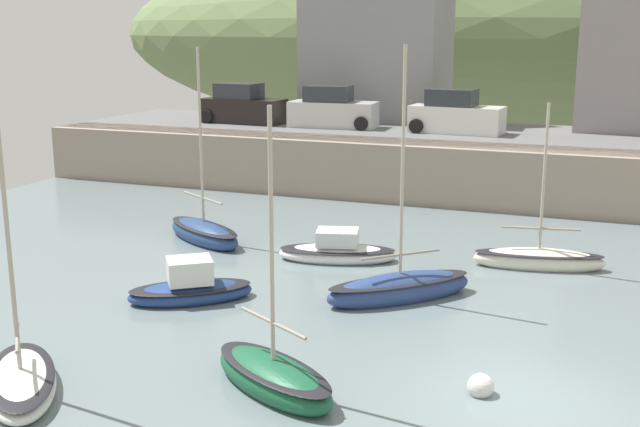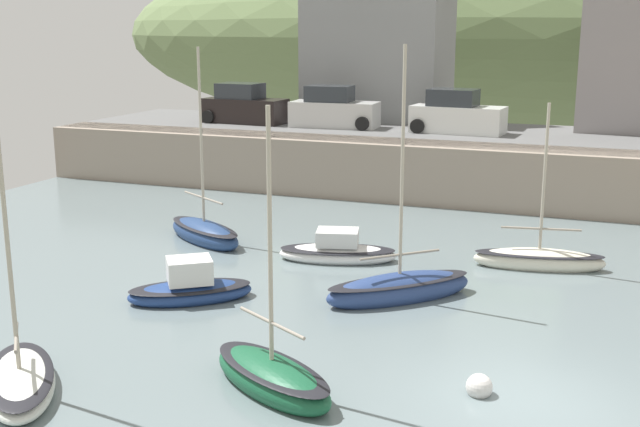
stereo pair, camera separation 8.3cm
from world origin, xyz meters
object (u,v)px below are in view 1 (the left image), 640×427
object	(u,v)px
parked_car_by_wall	(332,110)
parked_car_end_of_row	(456,115)
sailboat_nearest_shore	(337,252)
parked_car_near_slipway	(243,107)
sailboat_blue_trim	(400,288)
rowboat_small_beached	(190,289)
fishing_boat_green	(204,232)
mooring_buoy	(481,387)
dinghy_open_wooden	(21,379)
motorboat_with_cabin	(539,259)
sailboat_white_hull	(273,376)
waterfront_building_left	(378,21)

from	to	relation	value
parked_car_by_wall	parked_car_end_of_row	bearing A→B (deg)	-3.14
sailboat_nearest_shore	parked_car_near_slipway	distance (m)	16.57
sailboat_blue_trim	sailboat_nearest_shore	distance (m)	3.94
rowboat_small_beached	fishing_boat_green	bearing A→B (deg)	79.13
mooring_buoy	sailboat_nearest_shore	bearing A→B (deg)	126.77
dinghy_open_wooden	parked_car_near_slipway	bearing A→B (deg)	155.03
rowboat_small_beached	sailboat_blue_trim	xyz separation A→B (m)	(5.15, 2.03, 0.01)
dinghy_open_wooden	motorboat_with_cabin	size ratio (longest dim) A/B	1.29
parked_car_end_of_row	sailboat_white_hull	bearing A→B (deg)	-83.46
parked_car_near_slipway	mooring_buoy	xyz separation A→B (m)	(15.39, -20.79, -3.05)
mooring_buoy	parked_car_by_wall	bearing A→B (deg)	117.20
parked_car_end_of_row	dinghy_open_wooden	bearing A→B (deg)	-94.71
fishing_boat_green	sailboat_nearest_shore	distance (m)	4.97
sailboat_white_hull	parked_car_end_of_row	bearing A→B (deg)	122.50
parked_car_by_wall	mooring_buoy	bearing A→B (deg)	-65.94
sailboat_blue_trim	parked_car_end_of_row	world-z (taller)	sailboat_blue_trim
rowboat_small_beached	parked_car_near_slipway	size ratio (longest dim) A/B	0.82
fishing_boat_green	mooring_buoy	bearing A→B (deg)	-6.25
waterfront_building_left	sailboat_blue_trim	xyz separation A→B (m)	(6.89, -20.44, -7.00)
sailboat_blue_trim	parked_car_by_wall	size ratio (longest dim) A/B	1.63
mooring_buoy	dinghy_open_wooden	bearing A→B (deg)	-160.05
waterfront_building_left	sailboat_white_hull	size ratio (longest dim) A/B	1.66
motorboat_with_cabin	dinghy_open_wooden	bearing A→B (deg)	-136.48
sailboat_blue_trim	parked_car_by_wall	bearing A→B (deg)	71.79
motorboat_with_cabin	parked_car_by_wall	xyz separation A→B (m)	(-10.87, 11.74, 2.93)
dinghy_open_wooden	rowboat_small_beached	bearing A→B (deg)	134.98
sailboat_blue_trim	dinghy_open_wooden	bearing A→B (deg)	-169.04
sailboat_nearest_shore	parked_car_end_of_row	world-z (taller)	parked_car_end_of_row
waterfront_building_left	parked_car_near_slipway	xyz separation A→B (m)	(-5.53, -4.50, -4.11)
parked_car_by_wall	mooring_buoy	xyz separation A→B (m)	(10.68, -20.79, -3.05)
dinghy_open_wooden	parked_car_by_wall	size ratio (longest dim) A/B	1.57
sailboat_white_hull	motorboat_with_cabin	bearing A→B (deg)	98.61
waterfront_building_left	mooring_buoy	bearing A→B (deg)	-68.70
sailboat_nearest_shore	rowboat_small_beached	bearing A→B (deg)	-131.49
waterfront_building_left	rowboat_small_beached	xyz separation A→B (m)	(1.74, -22.47, -7.01)
parked_car_end_of_row	mooring_buoy	distance (m)	21.55
parked_car_near_slipway	motorboat_with_cabin	bearing A→B (deg)	-33.24
rowboat_small_beached	parked_car_by_wall	bearing A→B (deg)	61.65
sailboat_nearest_shore	mooring_buoy	world-z (taller)	sailboat_nearest_shore
sailboat_blue_trim	mooring_buoy	distance (m)	5.69
fishing_boat_green	parked_car_near_slipway	size ratio (longest dim) A/B	1.58
waterfront_building_left	parked_car_by_wall	distance (m)	6.15
mooring_buoy	motorboat_with_cabin	bearing A→B (deg)	88.83
dinghy_open_wooden	fishing_boat_green	world-z (taller)	dinghy_open_wooden
sailboat_white_hull	sailboat_nearest_shore	world-z (taller)	sailboat_white_hull
parked_car_near_slipway	fishing_boat_green	bearing A→B (deg)	-65.76
sailboat_white_hull	sailboat_blue_trim	world-z (taller)	sailboat_blue_trim
mooring_buoy	sailboat_blue_trim	bearing A→B (deg)	121.46
sailboat_white_hull	parked_car_end_of_row	distance (m)	22.27
waterfront_building_left	dinghy_open_wooden	distance (m)	29.29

